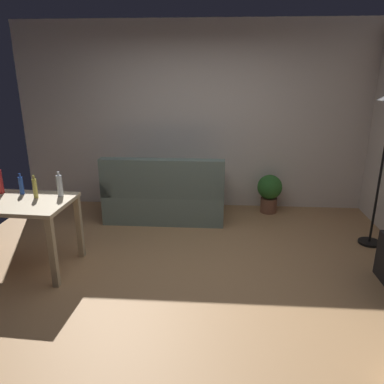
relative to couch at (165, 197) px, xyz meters
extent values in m
cube|color=tan|center=(0.35, -1.59, -0.32)|extent=(5.20, 4.40, 0.02)
cube|color=silver|center=(0.35, 0.61, 1.04)|extent=(5.20, 0.10, 2.70)
cube|color=slate|center=(0.00, 0.06, -0.11)|extent=(1.65, 0.84, 0.40)
cube|color=slate|center=(0.00, -0.28, 0.35)|extent=(1.65, 0.16, 0.52)
cube|color=slate|center=(0.74, 0.06, 0.20)|extent=(0.16, 0.84, 0.22)
cube|color=slate|center=(-0.74, 0.06, 0.20)|extent=(0.16, 0.84, 0.22)
cylinder|color=black|center=(2.60, -0.68, -0.29)|extent=(0.26, 0.26, 0.03)
cylinder|color=black|center=(2.60, -0.68, 0.56)|extent=(0.03, 0.03, 1.68)
cube|color=#C6B28E|center=(-1.37, -1.52, 0.43)|extent=(1.23, 0.76, 0.04)
cube|color=tan|center=(-0.82, -1.86, 0.05)|extent=(0.06, 0.06, 0.72)
cube|color=tan|center=(-0.79, -1.24, 0.05)|extent=(0.06, 0.06, 0.72)
cylinder|color=brown|center=(1.50, 0.31, -0.20)|extent=(0.24, 0.24, 0.22)
sphere|color=#2D6B28|center=(1.50, 0.31, 0.08)|extent=(0.36, 0.36, 0.36)
cylinder|color=#2347A3|center=(-1.35, -1.31, 0.54)|extent=(0.05, 0.05, 0.19)
cylinder|color=#2347A3|center=(-1.35, -1.31, 0.66)|extent=(0.02, 0.02, 0.04)
cylinder|color=#BCB24C|center=(-1.14, -1.42, 0.55)|extent=(0.05, 0.05, 0.20)
cylinder|color=#BCB24C|center=(-1.14, -1.42, 0.67)|extent=(0.02, 0.02, 0.04)
cylinder|color=silver|center=(-0.91, -1.35, 0.56)|extent=(0.06, 0.06, 0.22)
cylinder|color=silver|center=(-0.91, -1.35, 0.69)|extent=(0.03, 0.03, 0.04)
camera|label=1|loc=(0.73, -4.93, 1.72)|focal=34.67mm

